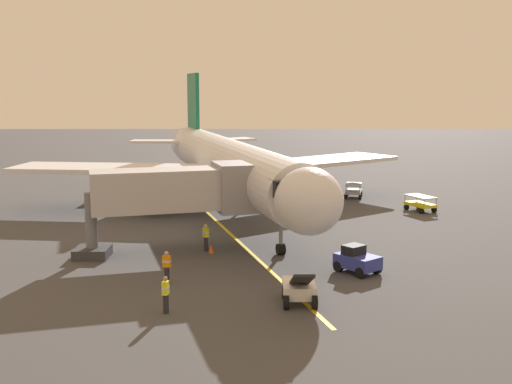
{
  "coord_description": "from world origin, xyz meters",
  "views": [
    {
      "loc": [
        -1.35,
        50.23,
        9.93
      ],
      "look_at": [
        -1.38,
        7.47,
        3.0
      ],
      "focal_mm": 44.68,
      "sensor_mm": 36.0,
      "label": 1
    }
  ],
  "objects_px": {
    "baggage_cart_near_nose": "(354,190)",
    "belt_loader_rear_apron": "(299,288)",
    "ground_crew_loader": "(206,237)",
    "baggage_cart_portside": "(420,203)",
    "ground_crew_marshaller": "(166,294)",
    "airplane": "(228,164)",
    "ground_crew_wing_walker": "(167,267)",
    "tug_starboard_side": "(357,260)",
    "safety_cone_nose_right": "(211,249)",
    "jet_bridge": "(185,191)"
  },
  "relations": [
    {
      "from": "baggage_cart_portside",
      "to": "safety_cone_nose_right",
      "type": "height_order",
      "value": "baggage_cart_portside"
    },
    {
      "from": "jet_bridge",
      "to": "safety_cone_nose_right",
      "type": "distance_m",
      "value": 3.88
    },
    {
      "from": "ground_crew_loader",
      "to": "tug_starboard_side",
      "type": "relative_size",
      "value": 0.63
    },
    {
      "from": "baggage_cart_near_nose",
      "to": "belt_loader_rear_apron",
      "type": "relative_size",
      "value": 0.62
    },
    {
      "from": "airplane",
      "to": "ground_crew_marshaller",
      "type": "bearing_deg",
      "value": 85.63
    },
    {
      "from": "ground_crew_marshaller",
      "to": "safety_cone_nose_right",
      "type": "height_order",
      "value": "ground_crew_marshaller"
    },
    {
      "from": "tug_starboard_side",
      "to": "ground_crew_wing_walker",
      "type": "bearing_deg",
      "value": 11.02
    },
    {
      "from": "airplane",
      "to": "ground_crew_wing_walker",
      "type": "distance_m",
      "value": 19.42
    },
    {
      "from": "baggage_cart_near_nose",
      "to": "safety_cone_nose_right",
      "type": "bearing_deg",
      "value": 59.81
    },
    {
      "from": "ground_crew_loader",
      "to": "baggage_cart_portside",
      "type": "relative_size",
      "value": 0.58
    },
    {
      "from": "airplane",
      "to": "tug_starboard_side",
      "type": "distance_m",
      "value": 19.02
    },
    {
      "from": "ground_crew_wing_walker",
      "to": "baggage_cart_portside",
      "type": "height_order",
      "value": "ground_crew_wing_walker"
    },
    {
      "from": "ground_crew_loader",
      "to": "safety_cone_nose_right",
      "type": "height_order",
      "value": "ground_crew_loader"
    },
    {
      "from": "safety_cone_nose_right",
      "to": "ground_crew_marshaller",
      "type": "bearing_deg",
      "value": 83.06
    },
    {
      "from": "belt_loader_rear_apron",
      "to": "safety_cone_nose_right",
      "type": "height_order",
      "value": "belt_loader_rear_apron"
    },
    {
      "from": "ground_crew_marshaller",
      "to": "jet_bridge",
      "type": "bearing_deg",
      "value": -88.42
    },
    {
      "from": "safety_cone_nose_right",
      "to": "jet_bridge",
      "type": "bearing_deg",
      "value": -19.59
    },
    {
      "from": "ground_crew_marshaller",
      "to": "baggage_cart_portside",
      "type": "height_order",
      "value": "ground_crew_marshaller"
    },
    {
      "from": "jet_bridge",
      "to": "baggage_cart_portside",
      "type": "xyz_separation_m",
      "value": [
        -17.87,
        -13.03,
        -3.11
      ]
    },
    {
      "from": "ground_crew_marshaller",
      "to": "ground_crew_loader",
      "type": "xyz_separation_m",
      "value": [
        -0.94,
        -11.13,
        0.0
      ]
    },
    {
      "from": "baggage_cart_near_nose",
      "to": "safety_cone_nose_right",
      "type": "height_order",
      "value": "baggage_cart_near_nose"
    },
    {
      "from": "ground_crew_wing_walker",
      "to": "safety_cone_nose_right",
      "type": "relative_size",
      "value": 3.11
    },
    {
      "from": "ground_crew_marshaller",
      "to": "baggage_cart_near_nose",
      "type": "bearing_deg",
      "value": -112.99
    },
    {
      "from": "airplane",
      "to": "ground_crew_wing_walker",
      "type": "height_order",
      "value": "airplane"
    },
    {
      "from": "ground_crew_marshaller",
      "to": "belt_loader_rear_apron",
      "type": "relative_size",
      "value": 0.37
    },
    {
      "from": "jet_bridge",
      "to": "tug_starboard_side",
      "type": "distance_m",
      "value": 11.36
    },
    {
      "from": "ground_crew_loader",
      "to": "baggage_cart_portside",
      "type": "distance_m",
      "value": 21.13
    },
    {
      "from": "jet_bridge",
      "to": "safety_cone_nose_right",
      "type": "relative_size",
      "value": 20.81
    },
    {
      "from": "ground_crew_marshaller",
      "to": "safety_cone_nose_right",
      "type": "bearing_deg",
      "value": -96.94
    },
    {
      "from": "airplane",
      "to": "belt_loader_rear_apron",
      "type": "height_order",
      "value": "airplane"
    },
    {
      "from": "ground_crew_loader",
      "to": "belt_loader_rear_apron",
      "type": "height_order",
      "value": "belt_loader_rear_apron"
    },
    {
      "from": "tug_starboard_side",
      "to": "baggage_cart_portside",
      "type": "bearing_deg",
      "value": -114.28
    },
    {
      "from": "airplane",
      "to": "tug_starboard_side",
      "type": "bearing_deg",
      "value": 114.47
    },
    {
      "from": "ground_crew_marshaller",
      "to": "ground_crew_wing_walker",
      "type": "bearing_deg",
      "value": -82.76
    },
    {
      "from": "airplane",
      "to": "baggage_cart_portside",
      "type": "distance_m",
      "value": 16.14
    },
    {
      "from": "ground_crew_loader",
      "to": "baggage_cart_near_nose",
      "type": "distance_m",
      "value": 23.17
    },
    {
      "from": "ground_crew_loader",
      "to": "baggage_cart_near_nose",
      "type": "relative_size",
      "value": 0.6
    },
    {
      "from": "baggage_cart_portside",
      "to": "baggage_cart_near_nose",
      "type": "bearing_deg",
      "value": -56.22
    },
    {
      "from": "ground_crew_wing_walker",
      "to": "tug_starboard_side",
      "type": "distance_m",
      "value": 10.31
    },
    {
      "from": "ground_crew_marshaller",
      "to": "airplane",
      "type": "bearing_deg",
      "value": -94.37
    },
    {
      "from": "jet_bridge",
      "to": "ground_crew_marshaller",
      "type": "relative_size",
      "value": 6.69
    },
    {
      "from": "ground_crew_marshaller",
      "to": "ground_crew_wing_walker",
      "type": "height_order",
      "value": "same"
    },
    {
      "from": "airplane",
      "to": "safety_cone_nose_right",
      "type": "distance_m",
      "value": 13.42
    },
    {
      "from": "ground_crew_wing_walker",
      "to": "baggage_cart_near_nose",
      "type": "distance_m",
      "value": 29.74
    },
    {
      "from": "ground_crew_wing_walker",
      "to": "safety_cone_nose_right",
      "type": "xyz_separation_m",
      "value": [
        -1.85,
        -6.14,
        -0.61
      ]
    },
    {
      "from": "ground_crew_marshaller",
      "to": "ground_crew_wing_walker",
      "type": "relative_size",
      "value": 1.0
    },
    {
      "from": "ground_crew_wing_walker",
      "to": "tug_starboard_side",
      "type": "bearing_deg",
      "value": -168.98
    },
    {
      "from": "jet_bridge",
      "to": "ground_crew_wing_walker",
      "type": "relative_size",
      "value": 6.69
    },
    {
      "from": "airplane",
      "to": "tug_starboard_side",
      "type": "relative_size",
      "value": 14.53
    },
    {
      "from": "baggage_cart_portside",
      "to": "tug_starboard_side",
      "type": "height_order",
      "value": "tug_starboard_side"
    }
  ]
}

